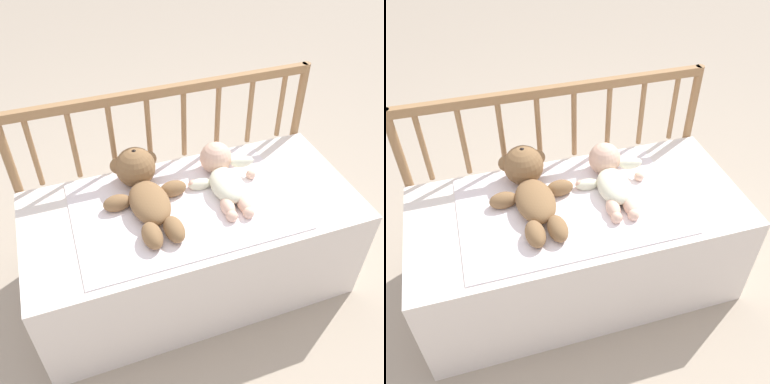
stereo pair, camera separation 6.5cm
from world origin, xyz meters
TOP-DOWN VIEW (x-y plane):
  - ground_plane at (0.00, 0.00)m, footprint 12.00×12.00m
  - crib_mattress at (0.00, 0.00)m, footprint 1.27×0.59m
  - crib_rail at (0.00, 0.32)m, footprint 1.27×0.04m
  - blanket at (-0.03, 0.01)m, footprint 0.82×0.54m
  - teddy_bear at (-0.16, 0.10)m, footprint 0.33×0.47m
  - baby at (0.15, 0.07)m, footprint 0.29×0.39m

SIDE VIEW (x-z plane):
  - ground_plane at x=0.00m, z-range 0.00..0.00m
  - crib_mattress at x=0.00m, z-range 0.00..0.46m
  - blanket at x=-0.03m, z-range 0.46..0.46m
  - baby at x=0.15m, z-range 0.44..0.57m
  - teddy_bear at x=-0.16m, z-range 0.43..0.60m
  - crib_rail at x=0.00m, z-range 0.17..0.96m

